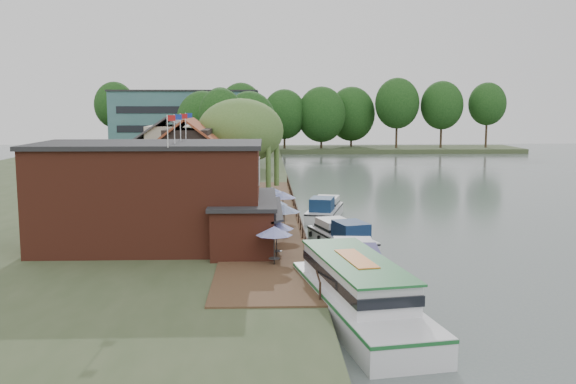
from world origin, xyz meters
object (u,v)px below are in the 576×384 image
object	(u,v)px
cottage_b	(173,157)
umbrella_2	(267,228)
pub	(179,194)
umbrella_5	(283,205)
cruiser_0	(356,261)
umbrella_0	(274,245)
umbrella_1	(277,239)
swan	(329,294)
hotel_block	(187,125)
cottage_a	(190,165)
willow	(241,151)
tour_boat	(360,290)
umbrella_6	(272,200)
umbrella_3	(284,220)
cruiser_2	(325,207)
cottage_c	(216,151)
cruiser_1	(341,232)
umbrella_4	(275,213)

from	to	relation	value
cottage_b	umbrella_2	xyz separation A→B (m)	(10.10, -25.35, -2.96)
pub	umbrella_5	distance (m)	12.60
cruiser_0	umbrella_0	bearing A→B (deg)	-178.27
umbrella_1	swan	bearing A→B (deg)	-62.82
hotel_block	cottage_a	bearing A→B (deg)	-82.87
umbrella_2	umbrella_5	distance (m)	10.32
cottage_a	umbrella_1	distance (m)	20.48
cottage_a	cottage_b	world-z (taller)	same
hotel_block	umbrella_5	distance (m)	63.23
willow	tour_boat	xyz separation A→B (m)	(7.22, -32.91, -4.68)
umbrella_6	tour_boat	size ratio (longest dim) A/B	0.17
umbrella_3	umbrella_1	bearing A→B (deg)	-95.98
hotel_block	pub	bearing A→B (deg)	-83.57
cottage_b	umbrella_6	bearing A→B (deg)	-49.10
cottage_b	cruiser_2	distance (m)	18.33
cottage_c	cruiser_2	size ratio (longest dim) A/B	0.92
cottage_b	umbrella_5	size ratio (longest dim) A/B	4.04
umbrella_1	cruiser_1	bearing A→B (deg)	56.08
pub	cruiser_2	world-z (taller)	pub
umbrella_3	umbrella_5	world-z (taller)	same
cottage_b	umbrella_0	bearing A→B (deg)	-71.16
cottage_a	umbrella_6	world-z (taller)	cottage_a
pub	swan	xyz separation A→B (m)	(9.50, -9.26, -4.43)
cottage_a	umbrella_3	world-z (taller)	cottage_a
umbrella_4	umbrella_0	bearing A→B (deg)	-91.05
cottage_a	cruiser_1	world-z (taller)	cottage_a
cottage_c	willow	world-z (taller)	willow
umbrella_1	umbrella_5	size ratio (longest dim) A/B	1.00
cottage_a	cruiser_0	xyz separation A→B (m)	(12.48, -20.93, -3.97)
cottage_a	umbrella_5	size ratio (longest dim) A/B	3.62
umbrella_5	tour_boat	xyz separation A→B (m)	(3.26, -22.79, -0.75)
cottage_a	umbrella_1	bearing A→B (deg)	-67.75
cottage_b	tour_boat	xyz separation A→B (m)	(14.72, -37.91, -3.72)
hotel_block	umbrella_3	xyz separation A→B (m)	(15.35, -68.26, -4.86)
cottage_c	tour_boat	bearing A→B (deg)	-77.12
umbrella_5	pub	bearing A→B (deg)	-127.07
pub	umbrella_6	world-z (taller)	pub
umbrella_0	umbrella_2	world-z (taller)	same
umbrella_2	cruiser_1	size ratio (longest dim) A/B	0.25
tour_boat	willow	bearing A→B (deg)	92.23
cruiser_0	cruiser_2	size ratio (longest dim) A/B	1.14
cruiser_2	umbrella_0	bearing A→B (deg)	-89.12
umbrella_4	swan	distance (m)	15.68
umbrella_3	cruiser_2	distance (m)	14.38
swan	cottage_a	bearing A→B (deg)	113.40
tour_boat	umbrella_1	bearing A→B (deg)	103.72
umbrella_1	umbrella_6	world-z (taller)	same
umbrella_4	cruiser_1	size ratio (longest dim) A/B	0.25
cottage_a	umbrella_5	world-z (taller)	cottage_a
umbrella_5	tour_boat	world-z (taller)	umbrella_5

